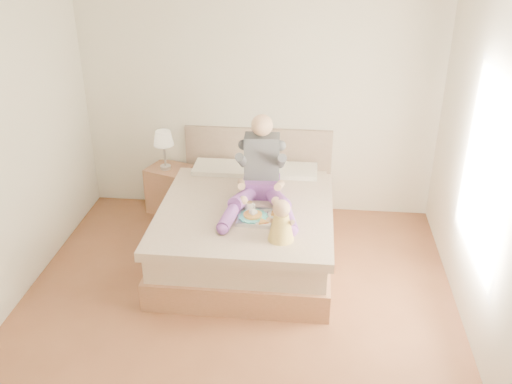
# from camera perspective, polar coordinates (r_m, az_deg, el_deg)

# --- Properties ---
(room) EXTENTS (4.02, 4.22, 2.71)m
(room) POSITION_cam_1_polar(r_m,az_deg,el_deg) (4.41, -1.46, 3.32)
(room) COLOR brown
(room) RESTS_ON ground
(bed) EXTENTS (1.70, 2.18, 1.00)m
(bed) POSITION_cam_1_polar(r_m,az_deg,el_deg) (5.91, -0.77, -3.18)
(bed) COLOR #8E5F42
(bed) RESTS_ON ground
(nightstand) EXTENTS (0.56, 0.53, 0.55)m
(nightstand) POSITION_cam_1_polar(r_m,az_deg,el_deg) (6.80, -8.60, 0.31)
(nightstand) COLOR #8E5F42
(nightstand) RESTS_ON ground
(lamp) EXTENTS (0.23, 0.23, 0.46)m
(lamp) POSITION_cam_1_polar(r_m,az_deg,el_deg) (6.53, -9.23, 5.12)
(lamp) COLOR silver
(lamp) RESTS_ON nightstand
(adult) EXTENTS (0.74, 1.06, 0.88)m
(adult) POSITION_cam_1_polar(r_m,az_deg,el_deg) (5.63, 0.51, 1.52)
(adult) COLOR #743C98
(adult) RESTS_ON bed
(tray) EXTENTS (0.47, 0.37, 0.13)m
(tray) POSITION_cam_1_polar(r_m,az_deg,el_deg) (5.39, 0.65, -2.42)
(tray) COLOR silver
(tray) RESTS_ON bed
(baby) EXTENTS (0.26, 0.35, 0.39)m
(baby) POSITION_cam_1_polar(r_m,az_deg,el_deg) (5.01, 2.55, -3.15)
(baby) COLOR gold
(baby) RESTS_ON bed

